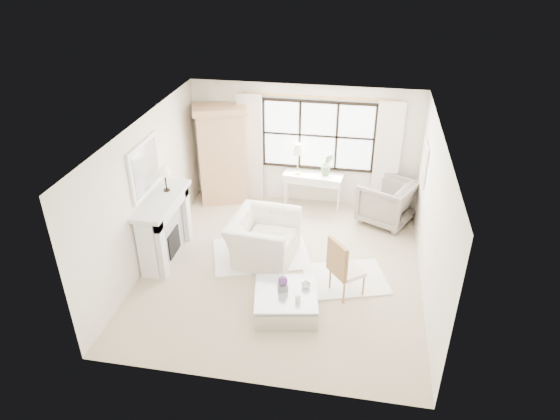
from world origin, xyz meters
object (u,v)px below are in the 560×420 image
Objects in this scene: console_table at (313,191)px; coffee_table at (286,302)px; armoire at (222,154)px; club_armchair at (263,238)px.

coffee_table is (0.01, -3.63, -0.22)m from console_table.
armoire is 4.28m from coffee_table.
console_table is 3.63m from coffee_table.
console_table is 1.02× the size of club_armchair.
console_table is 1.15× the size of coffee_table.
coffee_table is at bearing -83.97° from console_table.
armoire is 1.93× the size of coffee_table.
coffee_table is at bearing -148.90° from club_armchair.
armoire is 1.70× the size of club_armchair.
console_table is (2.06, 0.00, -0.74)m from armoire.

